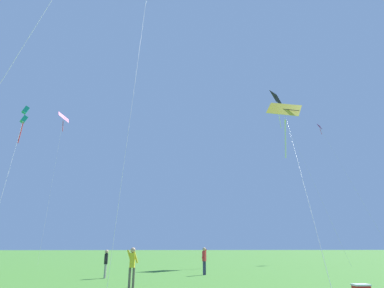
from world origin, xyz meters
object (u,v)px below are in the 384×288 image
(kite_pink_low, at_px, (63,122))
(kite_yellow_diamond, at_px, (285,119))
(kite_teal_box, at_px, (24,116))
(kite_purple_streamer, at_px, (325,136))
(person_in_red_shirt, at_px, (132,263))
(kite_black_large, at_px, (278,106))
(person_child_small, at_px, (204,258))
(person_far_back, at_px, (106,261))

(kite_pink_low, height_order, kite_yellow_diamond, kite_pink_low)
(kite_teal_box, xyz_separation_m, kite_yellow_diamond, (17.91, -4.90, -1.55))
(kite_purple_streamer, relative_size, person_in_red_shirt, 11.36)
(kite_black_large, bearing_deg, kite_pink_low, 174.69)
(kite_pink_low, height_order, person_in_red_shirt, kite_pink_low)
(kite_pink_low, distance_m, person_in_red_shirt, 32.69)
(kite_pink_low, bearing_deg, kite_teal_box, -79.85)
(kite_purple_streamer, height_order, person_child_small, kite_purple_streamer)
(kite_pink_low, bearing_deg, kite_purple_streamer, 2.60)
(kite_yellow_diamond, bearing_deg, person_child_small, 135.87)
(kite_pink_low, xyz_separation_m, kite_yellow_diamond, (21.18, -23.18, -8.25))
(kite_purple_streamer, height_order, person_in_red_shirt, kite_purple_streamer)
(kite_pink_low, distance_m, person_child_small, 30.00)
(kite_black_large, bearing_deg, person_far_back, -136.28)
(person_far_back, distance_m, person_child_small, 6.41)
(kite_yellow_diamond, xyz_separation_m, person_far_back, (-10.80, 2.74, -8.48))
(kite_black_large, height_order, person_child_small, kite_black_large)
(kite_purple_streamer, bearing_deg, kite_yellow_diamond, -123.26)
(kite_yellow_diamond, relative_size, person_far_back, 6.87)
(kite_pink_low, relative_size, kite_purple_streamer, 0.98)
(kite_black_large, relative_size, person_in_red_shirt, 12.88)
(kite_pink_low, relative_size, person_child_small, 11.11)
(kite_pink_low, xyz_separation_m, kite_teal_box, (3.27, -18.28, -6.71))
(kite_pink_low, distance_m, person_far_back, 28.38)
(kite_purple_streamer, bearing_deg, kite_black_large, -152.82)
(kite_pink_low, distance_m, kite_purple_streamer, 37.53)
(kite_pink_low, relative_size, kite_black_large, 0.86)
(kite_purple_streamer, xyz_separation_m, person_child_small, (-20.95, -20.39, -16.43))
(kite_pink_low, xyz_separation_m, person_far_back, (10.38, -20.43, -16.73))
(kite_teal_box, relative_size, kite_yellow_diamond, 1.07)
(kite_pink_low, bearing_deg, kite_black_large, -5.31)
(kite_teal_box, relative_size, person_child_small, 6.80)
(person_far_back, height_order, person_in_red_shirt, person_in_red_shirt)
(kite_yellow_diamond, relative_size, kite_black_large, 0.49)
(kite_purple_streamer, xyz_separation_m, kite_black_large, (-8.56, -4.39, 2.60))
(person_in_red_shirt, height_order, person_child_small, person_in_red_shirt)
(kite_teal_box, distance_m, kite_black_large, 31.37)
(person_in_red_shirt, relative_size, person_child_small, 1.00)
(person_far_back, bearing_deg, kite_purple_streamer, 39.23)
(person_child_small, bearing_deg, person_far_back, -164.16)
(kite_yellow_diamond, bearing_deg, kite_purple_streamer, 56.74)
(person_in_red_shirt, xyz_separation_m, person_child_small, (4.19, 6.59, -0.00))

